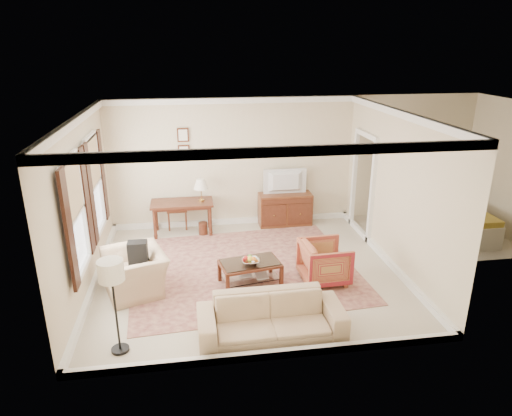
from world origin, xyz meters
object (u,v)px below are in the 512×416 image
object	(u,v)px
sideboard	(285,209)
tv	(286,174)
coffee_table	(250,267)
striped_armchair	(325,260)
sofa	(271,311)
club_armchair	(135,265)
writing_desk	(182,207)

from	to	relation	value
sideboard	tv	distance (m)	0.84
sideboard	coffee_table	size ratio (longest dim) A/B	1.09
coffee_table	striped_armchair	xyz separation A→B (m)	(1.31, -0.09, 0.08)
sofa	club_armchair	bearing A→B (deg)	141.13
sideboard	tv	world-z (taller)	tv
coffee_table	striped_armchair	bearing A→B (deg)	-3.71
coffee_table	club_armchair	distance (m)	1.95
striped_armchair	sofa	distance (m)	1.90
sofa	sideboard	bearing A→B (deg)	74.77
tv	sofa	bearing A→B (deg)	75.30
writing_desk	tv	world-z (taller)	tv
writing_desk	striped_armchair	world-z (taller)	striped_armchair
striped_armchair	club_armchair	world-z (taller)	club_armchair
club_armchair	sofa	size ratio (longest dim) A/B	0.52
club_armchair	coffee_table	bearing A→B (deg)	69.52
coffee_table	striped_armchair	size ratio (longest dim) A/B	1.37
tv	coffee_table	distance (m)	3.03
writing_desk	club_armchair	xyz separation A→B (m)	(-0.79, -2.42, -0.15)
writing_desk	tv	bearing A→B (deg)	3.73
sideboard	sofa	xyz separation A→B (m)	(-1.10, -4.20, 0.04)
sideboard	tv	bearing A→B (deg)	-90.00
coffee_table	sideboard	bearing A→B (deg)	65.97
coffee_table	striped_armchair	world-z (taller)	striped_armchair
coffee_table	sofa	world-z (taller)	sofa
sideboard	coffee_table	distance (m)	2.92
coffee_table	striped_armchair	distance (m)	1.32
sideboard	writing_desk	bearing A→B (deg)	-175.78
tv	club_armchair	xyz separation A→B (m)	(-3.14, -2.57, -0.74)
club_armchair	writing_desk	bearing A→B (deg)	143.43
writing_desk	club_armchair	distance (m)	2.55
sideboard	striped_armchair	bearing A→B (deg)	-87.42
striped_armchair	sofa	bearing A→B (deg)	137.27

